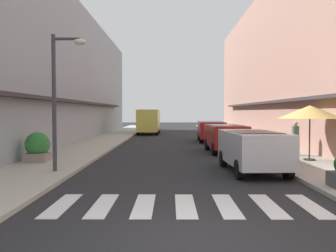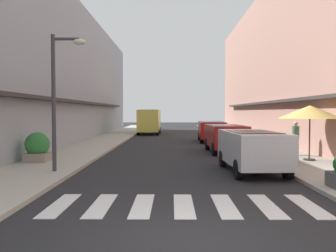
% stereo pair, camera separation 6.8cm
% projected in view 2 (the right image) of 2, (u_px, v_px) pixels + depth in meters
% --- Properties ---
extents(ground_plane, '(101.14, 101.14, 0.00)m').
position_uv_depth(ground_plane, '(176.00, 144.00, 24.34)').
color(ground_plane, '#232326').
extents(sidewalk_left, '(2.93, 64.36, 0.12)m').
position_uv_depth(sidewalk_left, '(99.00, 143.00, 24.39)').
color(sidewalk_left, '#ADA899').
rests_on(sidewalk_left, ground_plane).
extents(sidewalk_right, '(2.93, 64.36, 0.12)m').
position_uv_depth(sidewalk_right, '(253.00, 144.00, 24.28)').
color(sidewalk_right, '#9E998E').
rests_on(sidewalk_right, ground_plane).
extents(building_row_left, '(5.50, 43.37, 9.73)m').
position_uv_depth(building_row_left, '(46.00, 73.00, 25.54)').
color(building_row_left, '#939EA8').
rests_on(building_row_left, ground_plane).
extents(building_row_right, '(5.50, 43.37, 11.33)m').
position_uv_depth(building_row_right, '(307.00, 61.00, 25.32)').
color(building_row_right, '#A87A6B').
rests_on(building_row_right, ground_plane).
extents(crosswalk, '(6.15, 2.20, 0.01)m').
position_uv_depth(crosswalk, '(184.00, 205.00, 8.43)').
color(crosswalk, silver).
rests_on(crosswalk, ground_plane).
extents(parked_car_near, '(1.96, 4.17, 1.47)m').
position_uv_depth(parked_car_near, '(252.00, 147.00, 13.01)').
color(parked_car_near, silver).
rests_on(parked_car_near, ground_plane).
extents(parked_car_mid, '(1.92, 4.03, 1.47)m').
position_uv_depth(parked_car_mid, '(226.00, 135.00, 19.43)').
color(parked_car_mid, maroon).
rests_on(parked_car_mid, ground_plane).
extents(parked_car_far, '(1.93, 4.49, 1.47)m').
position_uv_depth(parked_car_far, '(211.00, 129.00, 26.41)').
color(parked_car_far, maroon).
rests_on(parked_car_far, ground_plane).
extents(delivery_van, '(2.06, 5.42, 2.37)m').
position_uv_depth(delivery_van, '(149.00, 120.00, 35.43)').
color(delivery_van, '#D8CC4C').
rests_on(delivery_van, ground_plane).
extents(street_lamp, '(1.19, 0.28, 4.66)m').
position_uv_depth(street_lamp, '(60.00, 87.00, 12.50)').
color(street_lamp, '#38383D').
rests_on(street_lamp, sidewalk_left).
extents(cafe_umbrella, '(2.60, 2.60, 2.31)m').
position_uv_depth(cafe_umbrella, '(310.00, 112.00, 15.37)').
color(cafe_umbrella, '#262626').
rests_on(cafe_umbrella, sidewalk_right).
extents(planter_midblock, '(1.00, 1.00, 1.20)m').
position_uv_depth(planter_midblock, '(37.00, 147.00, 15.05)').
color(planter_midblock, gray).
rests_on(planter_midblock, sidewalk_left).
extents(pedestrian_walking_near, '(0.34, 0.34, 1.58)m').
position_uv_depth(pedestrian_walking_near, '(296.00, 138.00, 17.27)').
color(pedestrian_walking_near, '#282B33').
rests_on(pedestrian_walking_near, sidewalk_right).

